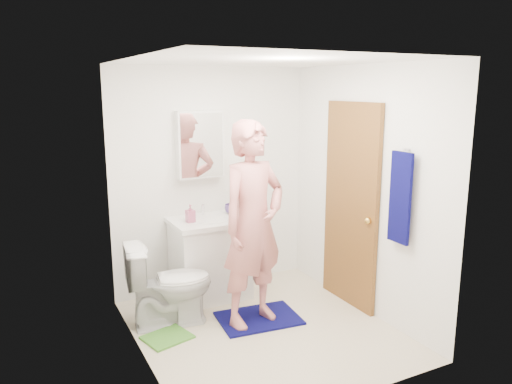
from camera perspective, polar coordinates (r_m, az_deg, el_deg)
floor at (r=4.77m, az=0.85°, el=-15.51°), size 2.20×2.40×0.02m
ceiling at (r=4.24m, az=0.96°, el=14.93°), size 2.20×2.40×0.02m
wall_back at (r=5.42m, az=-5.11°, el=1.38°), size 2.20×0.02×2.40m
wall_front at (r=3.36m, az=10.67°, el=-5.38°), size 2.20×0.02×2.40m
wall_left at (r=3.96m, az=-13.43°, el=-2.85°), size 0.02×2.40×2.40m
wall_right at (r=4.95m, az=12.31°, el=0.15°), size 0.02×2.40×2.40m
vanity_cabinet at (r=5.31m, az=-5.26°, el=-7.79°), size 0.75×0.55×0.80m
countertop at (r=5.18m, az=-5.35°, el=-3.37°), size 0.79×0.59×0.05m
sink_basin at (r=5.18m, az=-5.35°, el=-3.21°), size 0.40×0.40×0.03m
faucet at (r=5.33m, az=-6.09°, el=-2.02°), size 0.03×0.03×0.12m
medicine_cabinet at (r=5.24m, az=-6.43°, el=5.42°), size 0.50×0.12×0.70m
mirror_panel at (r=5.19m, az=-6.19°, el=5.35°), size 0.46×0.01×0.66m
door at (r=5.08m, az=10.76°, el=-1.52°), size 0.05×0.80×2.05m
door_knob at (r=4.83m, az=12.67°, el=-3.22°), size 0.07×0.07×0.07m
towel at (r=4.47m, az=16.16°, el=-0.65°), size 0.03×0.24×0.80m
towel_hook at (r=4.43m, az=16.85°, el=4.70°), size 0.06×0.02×0.02m
toilet at (r=4.78m, az=-9.89°, el=-10.27°), size 0.84×0.55×0.79m
bath_mat at (r=4.94m, az=0.30°, el=-14.22°), size 0.81×0.62×0.02m
green_rug at (r=4.68m, az=-10.11°, el=-16.03°), size 0.46×0.42×0.02m
soap_dispenser at (r=5.06m, az=-7.52°, el=-2.44°), size 0.09×0.09×0.18m
toothbrush_cup at (r=5.38m, az=-2.91°, el=-1.92°), size 0.16×0.16×0.10m
man at (r=4.54m, az=-0.33°, el=-3.70°), size 0.78×0.61×1.89m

